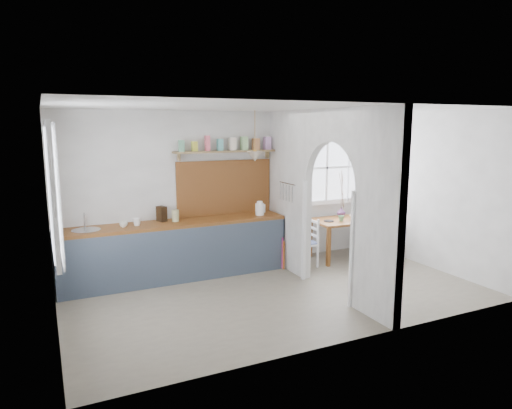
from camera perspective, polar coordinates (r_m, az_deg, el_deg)
name	(u,v)px	position (r m, az deg, el deg)	size (l,w,h in m)	color
floor	(280,294)	(6.62, 2.98, -11.10)	(5.80, 3.20, 0.01)	gray
ceiling	(281,108)	(6.19, 3.20, 12.01)	(5.80, 3.20, 0.01)	white
walls	(281,204)	(6.27, 3.08, 0.06)	(5.81, 3.21, 2.60)	white
partition	(321,190)	(6.65, 8.17, 1.85)	(0.12, 3.20, 2.60)	white
kitchen_window	(50,192)	(5.49, -24.32, 1.47)	(0.10, 1.16, 1.50)	white
nook_window	(327,168)	(8.49, 8.84, 4.56)	(1.76, 0.10, 1.30)	white
counter	(176,249)	(7.26, -9.97, -5.55)	(3.50, 0.60, 0.90)	brown
sink	(86,231)	(6.92, -20.47, -3.10)	(0.40, 0.40, 0.02)	#B2B5B9
backsplash	(225,187)	(7.60, -3.93, 2.15)	(1.65, 0.03, 0.90)	brown
shelf	(226,148)	(7.46, -3.75, 7.06)	(1.75, 0.20, 0.21)	olive
pendant_lamp	(255,156)	(7.29, -0.14, 6.03)	(0.26, 0.26, 0.16)	beige
utensil_rail	(287,183)	(7.32, 3.96, 2.64)	(0.02, 0.02, 0.50)	#B2B5B9
dining_table	(344,239)	(8.36, 10.93, -4.24)	(1.14, 0.76, 0.71)	brown
chair_left	(304,242)	(7.78, 6.01, -4.72)	(0.38, 0.38, 0.83)	white
chair_right	(384,227)	(8.86, 15.71, -2.71)	(0.45, 0.45, 0.99)	white
kettle	(260,208)	(7.54, 0.47, -0.46)	(0.19, 0.15, 0.23)	white
mug_a	(137,222)	(6.98, -14.66, -2.11)	(0.12, 0.12, 0.11)	white
mug_b	(124,224)	(6.94, -16.22, -2.36)	(0.12, 0.12, 0.09)	silver
knife_block	(162,214)	(7.20, -11.71, -1.15)	(0.11, 0.15, 0.23)	black
jar	(175,216)	(7.16, -10.04, -1.38)	(0.11, 0.11, 0.18)	tan
towel_magenta	(282,253)	(7.63, 3.29, -6.07)	(0.02, 0.03, 0.53)	#BF2E80
towel_orange	(284,255)	(7.59, 3.48, -6.35)	(0.02, 0.03, 0.48)	#C45C22
bowl	(360,217)	(8.31, 12.91, -1.57)	(0.35, 0.35, 0.08)	silver
table_cup	(341,218)	(8.11, 10.60, -1.73)	(0.10, 0.10, 0.10)	#68A26D
plate	(329,221)	(8.06, 9.08, -2.05)	(0.18, 0.18, 0.01)	black
vase	(341,212)	(8.53, 10.60, -0.93)	(0.16, 0.16, 0.17)	#542E58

